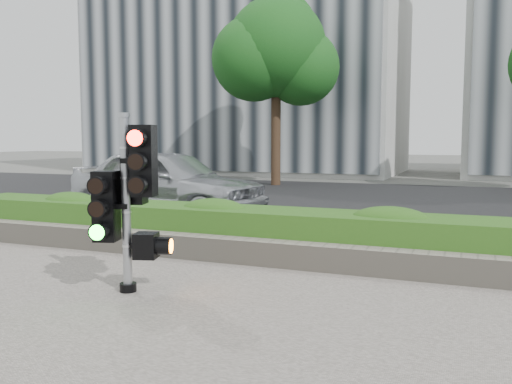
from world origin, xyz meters
TOP-DOWN VIEW (x-y plane):
  - ground at (0.00, 0.00)m, footprint 120.00×120.00m
  - road at (0.00, 10.00)m, footprint 60.00×13.00m
  - curb at (0.00, 3.15)m, footprint 60.00×0.25m
  - stone_wall at (0.00, 1.90)m, footprint 12.00×0.32m
  - hedge at (0.00, 2.55)m, footprint 12.00×1.00m
  - building_left at (-9.00, 23.00)m, footprint 16.00×9.00m
  - tree_left at (-4.52, 14.56)m, footprint 4.61×4.03m
  - traffic_signal at (-1.05, 0.11)m, footprint 0.74×0.62m
  - car_silver at (-3.77, 5.37)m, footprint 4.74×2.32m

SIDE VIEW (x-z plane):
  - ground at x=0.00m, z-range 0.00..0.00m
  - road at x=0.00m, z-range 0.00..0.02m
  - curb at x=0.00m, z-range 0.00..0.12m
  - stone_wall at x=0.00m, z-range 0.03..0.37m
  - hedge at x=0.00m, z-range 0.03..0.71m
  - car_silver at x=-3.77m, z-range 0.02..1.58m
  - traffic_signal at x=-1.05m, z-range 0.14..2.16m
  - tree_left at x=-4.52m, z-range 1.37..8.72m
  - building_left at x=-9.00m, z-range 0.00..15.00m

